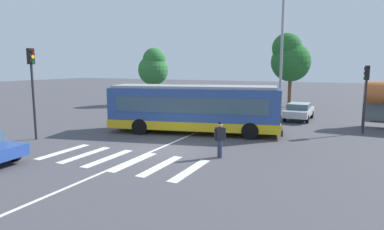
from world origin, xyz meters
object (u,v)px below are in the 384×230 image
at_px(city_transit_bus, 194,109).
at_px(parked_car_charcoal, 235,106).
at_px(parked_car_blue, 180,103).
at_px(parked_car_silver, 299,110).
at_px(traffic_light_near_corner, 32,80).
at_px(parked_car_teal, 263,108).
at_px(parked_car_black, 205,105).
at_px(twin_arm_street_lamp, 282,44).
at_px(traffic_light_far_corner, 366,88).
at_px(pedestrian_crossing_street, 220,137).
at_px(background_tree_left, 154,67).
at_px(background_tree_right, 290,58).

height_order(city_transit_bus, parked_car_charcoal, city_transit_bus).
relative_size(parked_car_blue, parked_car_silver, 1.01).
relative_size(city_transit_bus, traffic_light_near_corner, 2.12).
height_order(parked_car_charcoal, parked_car_teal, same).
bearing_deg(traffic_light_near_corner, parked_car_black, 71.72).
height_order(city_transit_bus, twin_arm_street_lamp, twin_arm_street_lamp).
xyz_separation_m(parked_car_blue, traffic_light_far_corner, (15.48, -4.45, 2.15)).
height_order(parked_car_black, parked_car_charcoal, same).
bearing_deg(twin_arm_street_lamp, pedestrian_crossing_street, -92.72).
xyz_separation_m(city_transit_bus, background_tree_left, (-10.95, 12.87, 2.58)).
bearing_deg(background_tree_left, pedestrian_crossing_street, -50.55).
bearing_deg(parked_car_teal, twin_arm_street_lamp, -44.97).
height_order(background_tree_left, background_tree_right, background_tree_right).
distance_m(traffic_light_far_corner, background_tree_right, 14.18).
bearing_deg(parked_car_black, twin_arm_street_lamp, -15.14).
height_order(city_transit_bus, background_tree_right, background_tree_right).
relative_size(pedestrian_crossing_street, twin_arm_street_lamp, 0.18).
xyz_separation_m(traffic_light_far_corner, background_tree_left, (-20.80, 8.35, 1.26)).
relative_size(traffic_light_near_corner, traffic_light_far_corner, 1.22).
distance_m(city_transit_bus, parked_car_teal, 8.80).
bearing_deg(traffic_light_far_corner, pedestrian_crossing_street, -123.94).
bearing_deg(parked_car_silver, parked_car_teal, -179.33).
bearing_deg(background_tree_left, background_tree_right, 15.60).
height_order(city_transit_bus, parked_car_blue, city_transit_bus).
relative_size(traffic_light_far_corner, background_tree_left, 0.69).
bearing_deg(parked_car_blue, traffic_light_near_corner, -97.64).
relative_size(parked_car_teal, background_tree_right, 0.61).
height_order(parked_car_silver, traffic_light_far_corner, traffic_light_far_corner).
height_order(city_transit_bus, parked_car_black, city_transit_bus).
xyz_separation_m(parked_car_charcoal, twin_arm_street_lamp, (4.30, -2.17, 5.11)).
distance_m(parked_car_blue, background_tree_right, 12.49).
xyz_separation_m(parked_car_black, background_tree_left, (-8.08, 4.26, 3.41)).
xyz_separation_m(parked_car_blue, background_tree_right, (8.72, 7.82, 4.34)).
xyz_separation_m(city_transit_bus, parked_car_blue, (-5.62, 8.98, -0.82)).
relative_size(parked_car_black, background_tree_right, 0.60).
height_order(city_transit_bus, parked_car_teal, city_transit_bus).
xyz_separation_m(city_transit_bus, parked_car_charcoal, (-0.17, 8.88, -0.82)).
height_order(parked_car_charcoal, background_tree_right, background_tree_right).
height_order(traffic_light_far_corner, background_tree_left, background_tree_left).
xyz_separation_m(parked_car_silver, traffic_light_far_corner, (4.50, -3.93, 2.15)).
height_order(parked_car_blue, parked_car_teal, same).
distance_m(parked_car_blue, parked_car_silver, 10.99).
relative_size(parked_car_charcoal, traffic_light_far_corner, 1.05).
distance_m(city_transit_bus, twin_arm_street_lamp, 8.97).
relative_size(parked_car_blue, twin_arm_street_lamp, 0.47).
bearing_deg(pedestrian_crossing_street, parked_car_blue, 123.79).
distance_m(parked_car_teal, background_tree_left, 14.50).
relative_size(parked_car_silver, traffic_light_far_corner, 1.05).
relative_size(city_transit_bus, traffic_light_far_corner, 2.60).
relative_size(parked_car_charcoal, twin_arm_street_lamp, 0.47).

